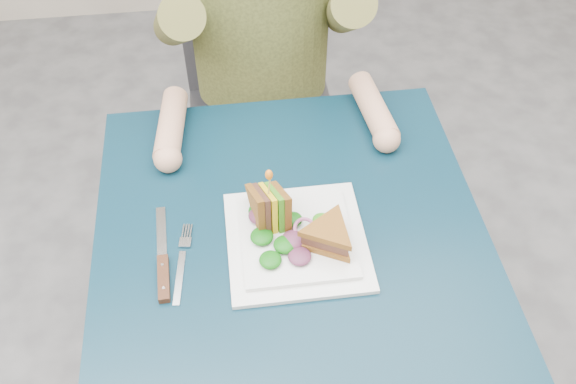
{
  "coord_description": "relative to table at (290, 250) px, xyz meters",
  "views": [
    {
      "loc": [
        -0.1,
        -0.73,
        1.65
      ],
      "look_at": [
        -0.0,
        0.01,
        0.82
      ],
      "focal_mm": 38.0,
      "sensor_mm": 36.0,
      "label": 1
    }
  ],
  "objects": [
    {
      "name": "chair",
      "position": [
        0.0,
        0.67,
        -0.11
      ],
      "size": [
        0.42,
        0.4,
        0.93
      ],
      "color": "#47474C",
      "rests_on": "ground"
    },
    {
      "name": "sandwich_upright",
      "position": [
        -0.04,
        0.0,
        0.13
      ],
      "size": [
        0.09,
        0.14,
        0.14
      ],
      "color": "brown",
      "rests_on": "plate"
    },
    {
      "name": "plate",
      "position": [
        0.01,
        -0.04,
        0.09
      ],
      "size": [
        0.26,
        0.26,
        0.02
      ],
      "color": "white",
      "rests_on": "table"
    },
    {
      "name": "sandwich_flat",
      "position": [
        0.06,
        -0.07,
        0.12
      ],
      "size": [
        0.16,
        0.16,
        0.05
      ],
      "color": "brown",
      "rests_on": "plate"
    },
    {
      "name": "table",
      "position": [
        0.0,
        0.0,
        0.0
      ],
      "size": [
        0.75,
        0.75,
        0.73
      ],
      "color": "black",
      "rests_on": "ground"
    },
    {
      "name": "onion_ring",
      "position": [
        0.02,
        -0.04,
        0.11
      ],
      "size": [
        0.04,
        0.04,
        0.02
      ],
      "primitive_type": "torus",
      "rotation": [
        0.44,
        0.0,
        0.0
      ],
      "color": "#9E4C7A",
      "rests_on": "plate"
    },
    {
      "name": "knife",
      "position": [
        -0.24,
        -0.08,
        0.09
      ],
      "size": [
        0.03,
        0.22,
        0.02
      ],
      "color": "silver",
      "rests_on": "table"
    },
    {
      "name": "toothpick_frill",
      "position": [
        -0.04,
        0.0,
        0.23
      ],
      "size": [
        0.01,
        0.01,
        0.02
      ],
      "primitive_type": "ellipsoid",
      "color": "orange",
      "rests_on": "sandwich_upright"
    },
    {
      "name": "fork",
      "position": [
        -0.21,
        -0.07,
        0.08
      ],
      "size": [
        0.04,
        0.18,
        0.01
      ],
      "color": "silver",
      "rests_on": "table"
    },
    {
      "name": "toothpick",
      "position": [
        -0.04,
        0.0,
        0.2
      ],
      "size": [
        0.01,
        0.01,
        0.06
      ],
      "primitive_type": "cylinder",
      "rotation": [
        0.14,
        0.07,
        0.0
      ],
      "color": "tan",
      "rests_on": "sandwich_upright"
    },
    {
      "name": "lettuce_spill",
      "position": [
        0.01,
        -0.03,
        0.11
      ],
      "size": [
        0.15,
        0.13,
        0.02
      ],
      "primitive_type": null,
      "color": "#337A14",
      "rests_on": "plate"
    }
  ]
}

